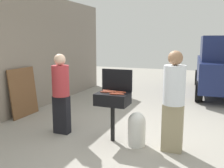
{
  "coord_description": "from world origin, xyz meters",
  "views": [
    {
      "loc": [
        1.51,
        -4.41,
        1.9
      ],
      "look_at": [
        -0.38,
        0.31,
        1.0
      ],
      "focal_mm": 40.38,
      "sensor_mm": 36.0,
      "label": 1
    }
  ],
  "objects_px": {
    "hot_dog_7": "(120,94)",
    "hot_dog_11": "(104,92)",
    "hot_dog_1": "(113,94)",
    "person_left": "(61,91)",
    "person_right": "(174,98)",
    "hot_dog_9": "(106,90)",
    "hot_dog_3": "(120,92)",
    "hot_dog_6": "(119,93)",
    "hot_dog_0": "(110,92)",
    "leaning_board": "(24,92)",
    "hot_dog_8": "(113,92)",
    "propane_tank": "(137,128)",
    "hot_dog_10": "(122,92)",
    "hot_dog_5": "(115,93)",
    "bbq_grill": "(113,101)",
    "hot_dog_4": "(106,91)",
    "hot_dog_2": "(113,91)"
  },
  "relations": [
    {
      "from": "hot_dog_5",
      "to": "hot_dog_9",
      "type": "relative_size",
      "value": 1.0
    },
    {
      "from": "hot_dog_3",
      "to": "hot_dog_5",
      "type": "distance_m",
      "value": 0.16
    },
    {
      "from": "leaning_board",
      "to": "hot_dog_8",
      "type": "bearing_deg",
      "value": -12.42
    },
    {
      "from": "hot_dog_4",
      "to": "hot_dog_11",
      "type": "xyz_separation_m",
      "value": [
        -0.0,
        -0.1,
        0.0
      ]
    },
    {
      "from": "hot_dog_6",
      "to": "bbq_grill",
      "type": "bearing_deg",
      "value": 177.6
    },
    {
      "from": "hot_dog_10",
      "to": "hot_dog_2",
      "type": "bearing_deg",
      "value": 167.79
    },
    {
      "from": "hot_dog_9",
      "to": "hot_dog_3",
      "type": "bearing_deg",
      "value": -6.59
    },
    {
      "from": "hot_dog_0",
      "to": "hot_dog_7",
      "type": "relative_size",
      "value": 1.0
    },
    {
      "from": "person_left",
      "to": "person_right",
      "type": "distance_m",
      "value": 2.23
    },
    {
      "from": "hot_dog_0",
      "to": "hot_dog_4",
      "type": "relative_size",
      "value": 1.0
    },
    {
      "from": "hot_dog_1",
      "to": "hot_dog_6",
      "type": "bearing_deg",
      "value": 60.83
    },
    {
      "from": "bbq_grill",
      "to": "hot_dog_2",
      "type": "bearing_deg",
      "value": 112.42
    },
    {
      "from": "hot_dog_0",
      "to": "hot_dog_3",
      "type": "height_order",
      "value": "same"
    },
    {
      "from": "hot_dog_9",
      "to": "hot_dog_11",
      "type": "bearing_deg",
      "value": -83.93
    },
    {
      "from": "hot_dog_8",
      "to": "hot_dog_9",
      "type": "distance_m",
      "value": 0.17
    },
    {
      "from": "hot_dog_1",
      "to": "hot_dog_0",
      "type": "bearing_deg",
      "value": 132.5
    },
    {
      "from": "hot_dog_5",
      "to": "hot_dog_8",
      "type": "bearing_deg",
      "value": 127.8
    },
    {
      "from": "hot_dog_2",
      "to": "hot_dog_7",
      "type": "xyz_separation_m",
      "value": [
        0.23,
        -0.21,
        0.0
      ]
    },
    {
      "from": "hot_dog_0",
      "to": "leaning_board",
      "type": "relative_size",
      "value": 0.11
    },
    {
      "from": "hot_dog_1",
      "to": "person_left",
      "type": "xyz_separation_m",
      "value": [
        -1.17,
        0.11,
        -0.05
      ]
    },
    {
      "from": "propane_tank",
      "to": "person_right",
      "type": "xyz_separation_m",
      "value": [
        0.63,
        -0.0,
        0.62
      ]
    },
    {
      "from": "hot_dog_3",
      "to": "hot_dog_6",
      "type": "bearing_deg",
      "value": -77.48
    },
    {
      "from": "hot_dog_9",
      "to": "hot_dog_11",
      "type": "height_order",
      "value": "same"
    },
    {
      "from": "hot_dog_10",
      "to": "propane_tank",
      "type": "distance_m",
      "value": 0.7
    },
    {
      "from": "hot_dog_0",
      "to": "hot_dog_5",
      "type": "xyz_separation_m",
      "value": [
        0.13,
        -0.06,
        0.0
      ]
    },
    {
      "from": "hot_dog_3",
      "to": "hot_dog_6",
      "type": "distance_m",
      "value": 0.11
    },
    {
      "from": "hot_dog_3",
      "to": "person_left",
      "type": "bearing_deg",
      "value": -174.64
    },
    {
      "from": "hot_dog_6",
      "to": "hot_dog_8",
      "type": "relative_size",
      "value": 1.0
    },
    {
      "from": "hot_dog_0",
      "to": "hot_dog_9",
      "type": "xyz_separation_m",
      "value": [
        -0.13,
        0.13,
        0.0
      ]
    },
    {
      "from": "hot_dog_11",
      "to": "propane_tank",
      "type": "xyz_separation_m",
      "value": [
        0.65,
        -0.02,
        -0.62
      ]
    },
    {
      "from": "person_right",
      "to": "bbq_grill",
      "type": "bearing_deg",
      "value": -2.56
    },
    {
      "from": "hot_dog_0",
      "to": "person_right",
      "type": "relative_size",
      "value": 0.08
    },
    {
      "from": "person_right",
      "to": "person_left",
      "type": "bearing_deg",
      "value": -1.08
    },
    {
      "from": "person_right",
      "to": "leaning_board",
      "type": "bearing_deg",
      "value": -10.81
    },
    {
      "from": "bbq_grill",
      "to": "hot_dog_8",
      "type": "distance_m",
      "value": 0.18
    },
    {
      "from": "hot_dog_4",
      "to": "leaning_board",
      "type": "distance_m",
      "value": 2.57
    },
    {
      "from": "hot_dog_3",
      "to": "leaning_board",
      "type": "distance_m",
      "value": 2.83
    },
    {
      "from": "hot_dog_4",
      "to": "person_right",
      "type": "distance_m",
      "value": 1.29
    },
    {
      "from": "hot_dog_1",
      "to": "person_left",
      "type": "height_order",
      "value": "person_left"
    },
    {
      "from": "hot_dog_1",
      "to": "hot_dog_7",
      "type": "relative_size",
      "value": 1.0
    },
    {
      "from": "hot_dog_11",
      "to": "person_left",
      "type": "height_order",
      "value": "person_left"
    },
    {
      "from": "hot_dog_3",
      "to": "hot_dog_1",
      "type": "bearing_deg",
      "value": -100.75
    },
    {
      "from": "hot_dog_0",
      "to": "hot_dog_7",
      "type": "xyz_separation_m",
      "value": [
        0.25,
        -0.1,
        0.0
      ]
    },
    {
      "from": "bbq_grill",
      "to": "hot_dog_6",
      "type": "distance_m",
      "value": 0.2
    },
    {
      "from": "hot_dog_3",
      "to": "person_left",
      "type": "height_order",
      "value": "person_left"
    },
    {
      "from": "hot_dog_7",
      "to": "hot_dog_11",
      "type": "relative_size",
      "value": 1.0
    },
    {
      "from": "hot_dog_6",
      "to": "person_right",
      "type": "distance_m",
      "value": 0.99
    },
    {
      "from": "hot_dog_10",
      "to": "propane_tank",
      "type": "relative_size",
      "value": 0.21
    },
    {
      "from": "person_left",
      "to": "person_right",
      "type": "height_order",
      "value": "person_right"
    },
    {
      "from": "hot_dog_8",
      "to": "hot_dog_6",
      "type": "bearing_deg",
      "value": -28.07
    }
  ]
}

